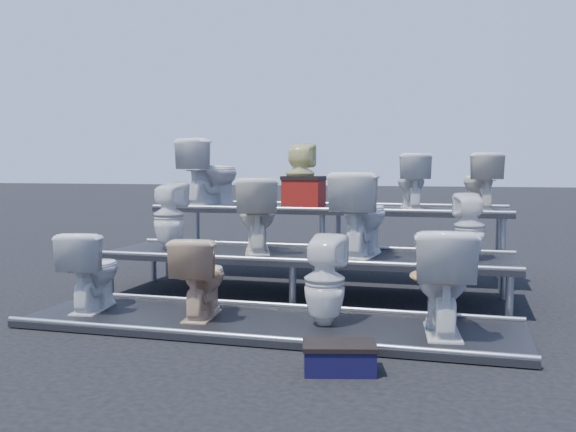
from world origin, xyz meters
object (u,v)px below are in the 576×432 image
(toilet_1, at_px, (201,277))
(toilet_9, at_px, (300,175))
(toilet_6, at_px, (361,214))
(toilet_10, at_px, (412,181))
(toilet_2, at_px, (325,280))
(step_stool, at_px, (339,360))
(toilet_5, at_px, (257,215))
(toilet_11, at_px, (480,182))
(toilet_4, at_px, (169,216))
(toilet_7, at_px, (469,227))
(red_crate, at_px, (304,194))
(toilet_8, at_px, (211,173))
(toilet_3, at_px, (442,281))
(toilet_0, at_px, (92,270))

(toilet_1, xyz_separation_m, toilet_9, (0.21, 2.60, 0.85))
(toilet_6, height_order, toilet_10, toilet_10)
(toilet_2, xyz_separation_m, toilet_10, (0.48, 2.60, 0.75))
(step_stool, bearing_deg, toilet_2, 93.16)
(toilet_5, height_order, toilet_9, toilet_9)
(toilet_11, bearing_deg, toilet_4, 5.57)
(toilet_7, relative_size, red_crate, 1.39)
(toilet_7, xyz_separation_m, toilet_8, (-3.20, 1.30, 0.50))
(toilet_4, xyz_separation_m, toilet_11, (3.27, 1.30, 0.36))
(toilet_3, height_order, toilet_11, toilet_11)
(toilet_3, relative_size, red_crate, 1.78)
(toilet_3, relative_size, toilet_8, 0.97)
(toilet_5, distance_m, toilet_10, 2.01)
(toilet_10, distance_m, step_stool, 3.76)
(toilet_9, height_order, toilet_11, toilet_9)
(toilet_3, xyz_separation_m, toilet_8, (-3.00, 2.60, 0.81))
(toilet_5, bearing_deg, toilet_3, 127.68)
(toilet_1, height_order, toilet_9, toilet_9)
(toilet_1, relative_size, toilet_10, 1.07)
(toilet_3, height_order, toilet_5, toilet_5)
(toilet_5, xyz_separation_m, toilet_6, (1.11, 0.00, 0.03))
(step_stool, bearing_deg, toilet_8, 108.99)
(toilet_5, height_order, toilet_6, toilet_6)
(toilet_9, relative_size, step_stool, 1.71)
(toilet_10, relative_size, red_crate, 1.40)
(toilet_1, height_order, toilet_6, toilet_6)
(toilet_1, xyz_separation_m, step_stool, (1.41, -0.99, -0.33))
(step_stool, bearing_deg, toilet_1, 130.38)
(toilet_4, relative_size, toilet_11, 1.12)
(toilet_4, relative_size, step_stool, 1.58)
(toilet_4, xyz_separation_m, toilet_10, (2.50, 1.30, 0.36))
(toilet_2, height_order, toilet_9, toilet_9)
(toilet_2, xyz_separation_m, red_crate, (-0.82, 2.55, 0.60))
(toilet_6, xyz_separation_m, toilet_7, (1.05, 0.00, -0.10))
(toilet_3, relative_size, toilet_11, 1.26)
(toilet_7, bearing_deg, step_stool, 55.75)
(toilet_4, xyz_separation_m, toilet_9, (1.15, 1.30, 0.43))
(toilet_6, relative_size, toilet_10, 1.30)
(toilet_0, bearing_deg, toilet_4, -104.82)
(toilet_3, bearing_deg, step_stool, 51.14)
(toilet_2, bearing_deg, toilet_3, -174.74)
(toilet_1, distance_m, toilet_9, 2.74)
(toilet_9, bearing_deg, toilet_8, -2.13)
(toilet_10, bearing_deg, toilet_0, 30.55)
(toilet_2, xyz_separation_m, toilet_3, (0.93, 0.00, 0.04))
(toilet_1, height_order, toilet_7, toilet_7)
(red_crate, xyz_separation_m, step_stool, (1.14, -3.54, -0.94))
(red_crate, distance_m, step_stool, 3.84)
(toilet_4, xyz_separation_m, toilet_7, (3.16, 0.00, -0.04))
(step_stool, bearing_deg, toilet_0, 143.64)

